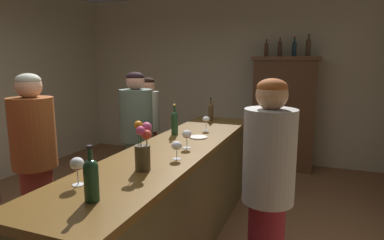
{
  "coord_description": "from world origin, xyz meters",
  "views": [
    {
      "loc": [
        1.52,
        -2.4,
        1.69
      ],
      "look_at": [
        0.42,
        0.48,
        1.15
      ],
      "focal_mm": 30.1,
      "sensor_mm": 36.0,
      "label": 1
    }
  ],
  "objects_px": {
    "display_bottle_midleft": "(280,48)",
    "patron_tall": "(149,125)",
    "wine_bottle_merlot": "(91,178)",
    "wine_glass_front": "(77,165)",
    "wine_bottle_syrah": "(211,111)",
    "patron_redhead": "(137,135)",
    "bartender": "(268,189)",
    "cheese_plate": "(198,137)",
    "display_bottle_midright": "(308,47)",
    "display_bottle_left": "(266,49)",
    "bar_counter": "(176,198)",
    "display_cabinet": "(284,111)",
    "flower_arrangement": "(143,148)",
    "display_bottle_center": "(294,48)",
    "wine_glass_spare": "(206,120)",
    "patron_by_cabinet": "(35,160)",
    "wine_bottle_chardonnay": "(175,122)",
    "wine_glass_rear": "(177,146)",
    "wine_glass_mid": "(187,135)"
  },
  "relations": [
    {
      "from": "cheese_plate",
      "to": "display_bottle_midright",
      "type": "relative_size",
      "value": 0.52
    },
    {
      "from": "display_bottle_midleft",
      "to": "patron_tall",
      "type": "height_order",
      "value": "display_bottle_midleft"
    },
    {
      "from": "wine_glass_spare",
      "to": "display_bottle_left",
      "type": "relative_size",
      "value": 0.55
    },
    {
      "from": "display_bottle_midright",
      "to": "patron_by_cabinet",
      "type": "relative_size",
      "value": 0.21
    },
    {
      "from": "display_cabinet",
      "to": "flower_arrangement",
      "type": "distance_m",
      "value": 3.54
    },
    {
      "from": "wine_bottle_syrah",
      "to": "display_bottle_left",
      "type": "height_order",
      "value": "display_bottle_left"
    },
    {
      "from": "display_bottle_left",
      "to": "patron_by_cabinet",
      "type": "bearing_deg",
      "value": -112.92
    },
    {
      "from": "cheese_plate",
      "to": "wine_glass_front",
      "type": "bearing_deg",
      "value": -99.9
    },
    {
      "from": "wine_bottle_syrah",
      "to": "display_bottle_midright",
      "type": "relative_size",
      "value": 0.91
    },
    {
      "from": "wine_glass_front",
      "to": "wine_glass_spare",
      "type": "height_order",
      "value": "wine_glass_front"
    },
    {
      "from": "wine_bottle_syrah",
      "to": "cheese_plate",
      "type": "height_order",
      "value": "wine_bottle_syrah"
    },
    {
      "from": "wine_bottle_syrah",
      "to": "display_bottle_midleft",
      "type": "height_order",
      "value": "display_bottle_midleft"
    },
    {
      "from": "wine_glass_spare",
      "to": "bartender",
      "type": "xyz_separation_m",
      "value": [
        0.82,
        -1.17,
        -0.21
      ]
    },
    {
      "from": "wine_bottle_syrah",
      "to": "display_bottle_left",
      "type": "xyz_separation_m",
      "value": [
        0.43,
        1.53,
        0.81
      ]
    },
    {
      "from": "wine_bottle_merlot",
      "to": "display_bottle_midright",
      "type": "distance_m",
      "value": 4.2
    },
    {
      "from": "patron_tall",
      "to": "patron_redhead",
      "type": "height_order",
      "value": "patron_redhead"
    },
    {
      "from": "display_cabinet",
      "to": "display_bottle_midleft",
      "type": "bearing_deg",
      "value": 180.0
    },
    {
      "from": "cheese_plate",
      "to": "flower_arrangement",
      "type": "bearing_deg",
      "value": -91.08
    },
    {
      "from": "wine_bottle_merlot",
      "to": "wine_glass_front",
      "type": "relative_size",
      "value": 1.76
    },
    {
      "from": "wine_bottle_merlot",
      "to": "bartender",
      "type": "relative_size",
      "value": 0.19
    },
    {
      "from": "display_bottle_midleft",
      "to": "bartender",
      "type": "bearing_deg",
      "value": -84.62
    },
    {
      "from": "wine_bottle_merlot",
      "to": "display_bottle_midleft",
      "type": "bearing_deg",
      "value": 83.0
    },
    {
      "from": "wine_glass_mid",
      "to": "patron_tall",
      "type": "xyz_separation_m",
      "value": [
        -1.15,
        1.45,
        -0.26
      ]
    },
    {
      "from": "wine_glass_front",
      "to": "wine_glass_rear",
      "type": "height_order",
      "value": "wine_glass_front"
    },
    {
      "from": "wine_glass_mid",
      "to": "display_bottle_center",
      "type": "distance_m",
      "value": 3.04
    },
    {
      "from": "patron_redhead",
      "to": "bartender",
      "type": "distance_m",
      "value": 1.98
    },
    {
      "from": "wine_bottle_chardonnay",
      "to": "wine_glass_rear",
      "type": "bearing_deg",
      "value": -64.96
    },
    {
      "from": "wine_glass_front",
      "to": "wine_glass_spare",
      "type": "relative_size",
      "value": 1.11
    },
    {
      "from": "bar_counter",
      "to": "display_cabinet",
      "type": "bearing_deg",
      "value": 76.78
    },
    {
      "from": "wine_bottle_chardonnay",
      "to": "patron_tall",
      "type": "distance_m",
      "value": 1.35
    },
    {
      "from": "wine_glass_mid",
      "to": "bartender",
      "type": "distance_m",
      "value": 0.88
    },
    {
      "from": "wine_glass_spare",
      "to": "patron_tall",
      "type": "distance_m",
      "value": 1.31
    },
    {
      "from": "display_bottle_left",
      "to": "wine_bottle_syrah",
      "type": "bearing_deg",
      "value": -105.78
    },
    {
      "from": "wine_glass_spare",
      "to": "display_bottle_midright",
      "type": "xyz_separation_m",
      "value": [
        0.93,
        2.1,
        0.85
      ]
    },
    {
      "from": "bar_counter",
      "to": "display_bottle_center",
      "type": "height_order",
      "value": "display_bottle_center"
    },
    {
      "from": "display_bottle_midright",
      "to": "patron_redhead",
      "type": "height_order",
      "value": "display_bottle_midright"
    },
    {
      "from": "wine_bottle_chardonnay",
      "to": "display_bottle_left",
      "type": "height_order",
      "value": "display_bottle_left"
    },
    {
      "from": "wine_bottle_syrah",
      "to": "wine_glass_spare",
      "type": "height_order",
      "value": "wine_bottle_syrah"
    },
    {
      "from": "bar_counter",
      "to": "display_bottle_left",
      "type": "xyz_separation_m",
      "value": [
        0.34,
        2.8,
        1.42
      ]
    },
    {
      "from": "wine_glass_spare",
      "to": "cheese_plate",
      "type": "relative_size",
      "value": 0.88
    },
    {
      "from": "bar_counter",
      "to": "display_bottle_center",
      "type": "distance_m",
      "value": 3.24
    },
    {
      "from": "wine_glass_spare",
      "to": "flower_arrangement",
      "type": "relative_size",
      "value": 0.45
    },
    {
      "from": "wine_bottle_merlot",
      "to": "display_bottle_midleft",
      "type": "xyz_separation_m",
      "value": [
        0.49,
        4.01,
        0.82
      ]
    },
    {
      "from": "display_bottle_midleft",
      "to": "wine_bottle_chardonnay",
      "type": "bearing_deg",
      "value": -106.98
    },
    {
      "from": "wine_bottle_merlot",
      "to": "wine_glass_rear",
      "type": "height_order",
      "value": "wine_bottle_merlot"
    },
    {
      "from": "wine_glass_mid",
      "to": "patron_by_cabinet",
      "type": "distance_m",
      "value": 1.3
    },
    {
      "from": "wine_bottle_syrah",
      "to": "patron_redhead",
      "type": "bearing_deg",
      "value": -137.66
    },
    {
      "from": "display_cabinet",
      "to": "bartender",
      "type": "xyz_separation_m",
      "value": [
        0.2,
        -3.27,
        -0.05
      ]
    },
    {
      "from": "wine_bottle_merlot",
      "to": "wine_glass_front",
      "type": "xyz_separation_m",
      "value": [
        -0.22,
        0.15,
        -0.0
      ]
    },
    {
      "from": "wine_bottle_syrah",
      "to": "patron_redhead",
      "type": "relative_size",
      "value": 0.19
    }
  ]
}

